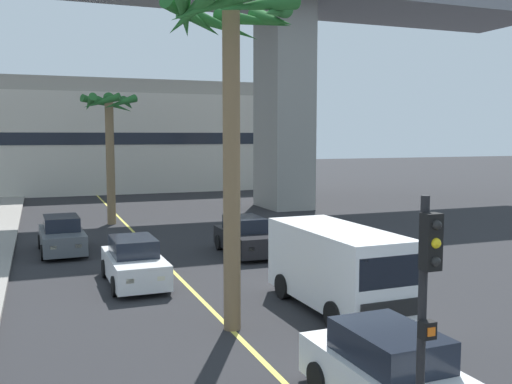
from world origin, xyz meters
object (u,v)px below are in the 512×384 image
at_px(car_queue_fourth, 393,377).
at_px(palm_tree_near_median, 230,59).
at_px(car_queue_second, 134,263).
at_px(delivery_van, 337,265).
at_px(car_queue_front, 62,236).
at_px(car_queue_third, 246,237).
at_px(traffic_light_median_near, 426,306).
at_px(palm_tree_mid_median, 109,125).

height_order(car_queue_fourth, palm_tree_near_median, palm_tree_near_median).
height_order(car_queue_second, delivery_van, delivery_van).
xyz_separation_m(car_queue_front, car_queue_third, (7.24, -3.00, 0.00)).
distance_m(car_queue_second, traffic_light_median_near, 13.27).
distance_m(car_queue_third, delivery_van, 8.24).
distance_m(car_queue_front, traffic_light_median_near, 19.77).
bearing_deg(car_queue_second, car_queue_third, 32.42).
bearing_deg(palm_tree_mid_median, traffic_light_median_near, -87.82).
distance_m(delivery_van, traffic_light_median_near, 8.74).
relative_size(car_queue_third, car_queue_fourth, 1.00).
bearing_deg(palm_tree_mid_median, delivery_van, -77.52).
bearing_deg(car_queue_second, delivery_van, -44.70).
bearing_deg(palm_tree_mid_median, car_queue_front, -111.71).
bearing_deg(car_queue_second, palm_tree_near_median, -73.43).
relative_size(traffic_light_median_near, palm_tree_mid_median, 0.57).
distance_m(delivery_van, palm_tree_mid_median, 19.51).
relative_size(car_queue_second, palm_tree_near_median, 0.48).
relative_size(car_queue_fourth, palm_tree_near_median, 0.49).
xyz_separation_m(delivery_van, palm_tree_mid_median, (-4.12, 18.59, 4.26)).
bearing_deg(car_queue_fourth, traffic_light_median_near, -114.63).
distance_m(car_queue_second, delivery_van, 7.04).
bearing_deg(car_queue_front, palm_tree_mid_median, 68.29).
height_order(car_queue_third, palm_tree_mid_median, palm_tree_mid_median).
xyz_separation_m(car_queue_third, palm_tree_mid_median, (-4.30, 10.37, 4.83)).
height_order(traffic_light_median_near, palm_tree_near_median, palm_tree_near_median).
distance_m(car_queue_front, palm_tree_near_median, 13.77).
height_order(delivery_van, traffic_light_median_near, traffic_light_median_near).
relative_size(car_queue_second, car_queue_fourth, 0.99).
height_order(car_queue_front, palm_tree_near_median, palm_tree_near_median).
height_order(car_queue_front, car_queue_third, same).
distance_m(car_queue_third, palm_tree_near_median, 11.27).
xyz_separation_m(car_queue_front, car_queue_second, (2.07, -6.29, 0.00)).
distance_m(car_queue_second, palm_tree_mid_median, 14.51).
relative_size(car_queue_second, delivery_van, 0.78).
relative_size(car_queue_second, palm_tree_mid_median, 0.56).
height_order(car_queue_fourth, traffic_light_median_near, traffic_light_median_near).
distance_m(car_queue_fourth, palm_tree_mid_median, 25.07).
bearing_deg(palm_tree_mid_median, palm_tree_near_median, -87.74).
bearing_deg(delivery_van, car_queue_second, 135.30).
relative_size(car_queue_fourth, delivery_van, 0.78).
height_order(car_queue_second, traffic_light_median_near, traffic_light_median_near).
distance_m(car_queue_second, car_queue_third, 6.13).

